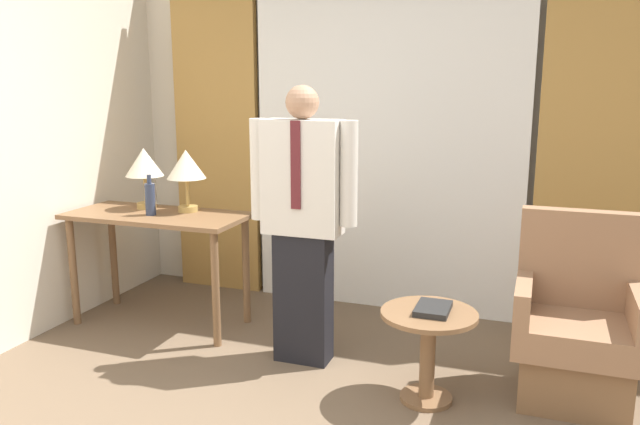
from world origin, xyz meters
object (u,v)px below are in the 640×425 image
Objects in this scene: side_table at (428,340)px; table_lamp_left at (144,164)px; desk at (158,231)px; book at (433,309)px; armchair at (576,334)px; table_lamp_right at (186,167)px; person at (303,217)px; bottle_near_edge at (150,198)px.

table_lamp_left is at bearing 164.57° from side_table.
book is (1.93, -0.44, -0.15)m from desk.
desk is 1.24× the size of armchair.
table_lamp_right is 1.99m from side_table.
side_table is at bearing -158.27° from armchair.
person is 1.66× the size of armchair.
armchair is at bearing -5.88° from table_lamp_left.
armchair is (2.80, -0.29, -0.72)m from table_lamp_left.
side_table is 0.17m from book.
book is at bearing -15.00° from table_lamp_left.
table_lamp_right is at bearing 173.34° from armchair.
person is at bearing -14.39° from table_lamp_left.
table_lamp_left is 0.43× the size of armchair.
bottle_near_edge is (-0.01, -0.06, 0.23)m from desk.
bottle_near_edge is (0.16, -0.18, -0.20)m from table_lamp_left.
person reaches higher than table_lamp_right.
desk is 1.17m from person.
table_lamp_left reaches higher than book.
table_lamp_right is 0.43× the size of armchair.
table_lamp_right is (0.33, 0.00, 0.00)m from table_lamp_left.
bottle_near_edge is 0.54× the size of side_table.
bottle_near_edge is at bearing -48.39° from table_lamp_left.
table_lamp_right is (0.17, 0.12, 0.43)m from desk.
side_table is (1.75, -0.57, -0.75)m from table_lamp_right.
table_lamp_left is 2.25m from book.
armchair reaches higher than book.
table_lamp_left is at bearing 143.41° from desk.
table_lamp_right is 2.59m from armchair.
desk is 2.65m from armchair.
person is 0.98m from side_table.
bottle_near_edge is at bearing -97.62° from desk.
side_table is (0.78, -0.24, -0.54)m from person.
armchair is at bearing 21.73° from side_table.
side_table is (-0.72, -0.29, -0.02)m from armchair.
armchair is (2.63, -0.17, -0.29)m from desk.
table_lamp_left is 2.90m from armchair.
side_table is 2.11× the size of book.
armchair is at bearing 21.34° from book.
person is 3.27× the size of side_table.
table_lamp_left is 0.31m from bottle_near_edge.
side_table is at bearing -18.18° from table_lamp_right.
side_table is (1.92, -0.40, -0.55)m from bottle_near_edge.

